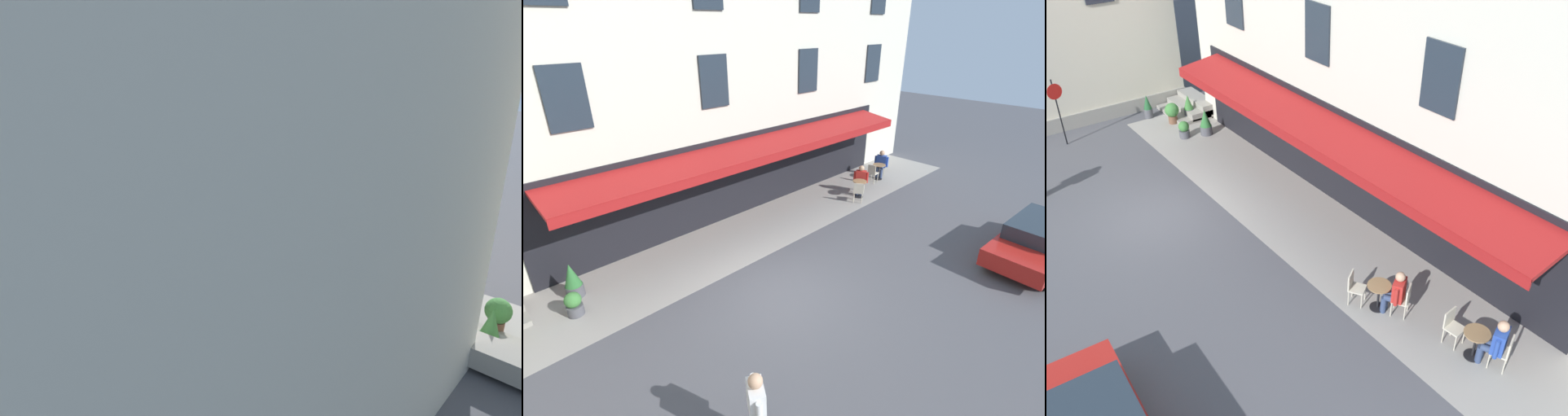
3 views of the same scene
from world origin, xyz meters
The scene contains 17 objects.
ground_plane centered at (0.00, 0.00, 0.00)m, with size 70.00×70.00×0.00m, color #4C4C51.
sidewalk_cafe_terrace centered at (-3.25, -3.40, 0.00)m, with size 20.50×3.20×0.01m, color gray.
back_alley_steps centered at (6.60, -4.59, 0.24)m, with size 2.40×1.75×0.60m.
cafe_table_near_entrance centered at (-9.71, -3.20, 0.49)m, with size 0.60×0.60×0.75m.
cafe_chair_cream_corner_left centered at (-9.08, -3.14, 0.55)m, with size 0.44×0.44×0.91m.
cafe_chair_cream_near_door centered at (-10.29, -3.44, 0.55)m, with size 0.52×0.52×0.91m.
cafe_table_mid_terrace centered at (-7.24, -2.57, 0.49)m, with size 0.60×0.60×0.75m.
cafe_chair_cream_under_awning centered at (-6.70, -2.24, 0.55)m, with size 0.55×0.55×0.91m.
cafe_chair_cream_back_row centered at (-7.78, -2.89, 0.55)m, with size 0.55×0.55×0.91m.
seated_patron_in_blue centered at (-10.09, -3.36, 0.71)m, with size 0.64×0.64×1.32m.
seated_companion_in_red centered at (-7.60, -2.78, 0.69)m, with size 0.63×0.60×1.29m.
walking_pedestrian_in_white centered at (3.28, 2.81, 0.99)m, with size 0.49×0.61×1.69m.
potted_plant_entrance_left centered at (4.18, -3.99, 0.51)m, with size 0.47×0.47×1.05m.
potted_plant_under_sign centered at (6.06, -4.20, 0.49)m, with size 0.41×0.41×1.01m.
potted_plant_mid_terrace centered at (5.98, -3.42, 0.50)m, with size 0.58×0.58×0.86m.
potted_plant_by_steps centered at (4.46, -3.17, 0.34)m, with size 0.42×0.42×0.68m.
parked_car_red centered at (-7.20, 4.39, 0.71)m, with size 4.38×2.00×1.33m.
Camera 1 is at (8.09, -13.74, 6.33)m, focal length 32.23 mm.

